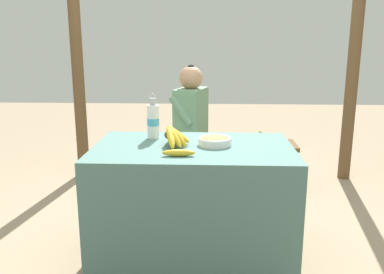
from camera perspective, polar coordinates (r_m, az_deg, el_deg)
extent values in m
plane|color=gray|center=(2.54, 0.15, -16.38)|extent=(12.00, 12.00, 0.00)
cube|color=#4C706B|center=(2.38, 0.15, -9.24)|extent=(1.12, 0.71, 0.68)
sphere|color=#4C381E|center=(2.28, -3.31, 0.29)|extent=(0.05, 0.05, 0.05)
ellipsoid|color=gold|center=(2.21, -3.02, -0.01)|extent=(0.08, 0.17, 0.13)
ellipsoid|color=gold|center=(2.23, -2.46, 0.09)|extent=(0.12, 0.13, 0.13)
ellipsoid|color=gold|center=(2.24, -2.11, 0.19)|extent=(0.14, 0.11, 0.13)
ellipsoid|color=gold|center=(2.27, -1.95, 0.19)|extent=(0.14, 0.03, 0.10)
ellipsoid|color=gold|center=(2.30, -1.95, 0.42)|extent=(0.14, 0.09, 0.12)
ellipsoid|color=gold|center=(2.32, -2.43, 0.40)|extent=(0.11, 0.14, 0.08)
ellipsoid|color=gold|center=(2.33, -3.21, 0.55)|extent=(0.03, 0.13, 0.11)
cylinder|color=white|center=(2.29, 3.21, -0.70)|extent=(0.19, 0.19, 0.04)
torus|color=white|center=(2.29, 3.22, -0.25)|extent=(0.19, 0.19, 0.02)
cylinder|color=olive|center=(2.29, 3.22, -0.15)|extent=(0.14, 0.14, 0.01)
cylinder|color=white|center=(2.45, -5.47, 2.14)|extent=(0.07, 0.07, 0.20)
cylinder|color=#47A8D1|center=(2.45, -5.47, 2.14)|extent=(0.07, 0.07, 0.04)
cylinder|color=#ADADB2|center=(2.43, -5.53, 4.96)|extent=(0.04, 0.04, 0.04)
torus|color=#ADADB2|center=(2.42, -5.55, 5.75)|extent=(0.03, 0.01, 0.03)
ellipsoid|color=gold|center=(2.07, -1.91, -2.24)|extent=(0.17, 0.04, 0.04)
cube|color=brown|center=(3.44, 2.93, -1.07)|extent=(1.40, 0.32, 0.04)
cube|color=brown|center=(3.43, -7.18, -4.84)|extent=(0.06, 0.06, 0.38)
cube|color=brown|center=(3.44, 12.95, -5.03)|extent=(0.06, 0.06, 0.38)
cube|color=brown|center=(3.66, -6.56, -3.66)|extent=(0.06, 0.06, 0.38)
cube|color=brown|center=(3.67, 12.29, -3.85)|extent=(0.06, 0.06, 0.38)
cylinder|color=#232328|center=(3.47, -4.64, -4.27)|extent=(0.09, 0.09, 0.42)
cylinder|color=#232328|center=(3.36, -2.82, -0.93)|extent=(0.31, 0.17, 0.09)
cylinder|color=#232328|center=(3.63, -3.49, -3.42)|extent=(0.09, 0.09, 0.42)
cylinder|color=#232328|center=(3.53, -1.73, -0.22)|extent=(0.31, 0.17, 0.09)
cube|color=slate|center=(3.36, -0.14, 2.92)|extent=(0.29, 0.38, 0.46)
cylinder|color=slate|center=(3.21, -1.57, 3.69)|extent=(0.21, 0.12, 0.25)
cylinder|color=slate|center=(3.51, 0.24, 4.54)|extent=(0.21, 0.12, 0.25)
sphere|color=tan|center=(3.32, -0.14, 8.30)|extent=(0.19, 0.19, 0.19)
sphere|color=black|center=(3.31, -0.14, 9.52)|extent=(0.07, 0.07, 0.07)
sphere|color=#4C381E|center=(3.45, 9.34, 0.06)|extent=(0.04, 0.04, 0.04)
ellipsoid|color=#8EA842|center=(3.40, 9.51, -0.16)|extent=(0.04, 0.14, 0.11)
ellipsoid|color=#8EA842|center=(3.41, 9.73, -0.17)|extent=(0.08, 0.13, 0.07)
ellipsoid|color=#8EA842|center=(3.43, 10.02, -0.13)|extent=(0.12, 0.09, 0.09)
ellipsoid|color=#8EA842|center=(3.44, 10.23, 0.04)|extent=(0.13, 0.06, 0.12)
ellipsoid|color=#8EA842|center=(3.46, 10.08, 0.06)|extent=(0.13, 0.06, 0.10)
ellipsoid|color=#8EA842|center=(3.48, 10.01, 0.13)|extent=(0.13, 0.11, 0.10)
ellipsoid|color=#8EA842|center=(3.49, 9.74, 0.10)|extent=(0.10, 0.12, 0.08)
ellipsoid|color=#8EA842|center=(3.49, 9.27, 0.14)|extent=(0.03, 0.12, 0.08)
cylinder|color=brown|center=(3.88, -16.06, 13.87)|extent=(0.11, 0.11, 2.65)
cylinder|color=brown|center=(3.90, 22.07, 13.42)|extent=(0.11, 0.11, 2.65)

